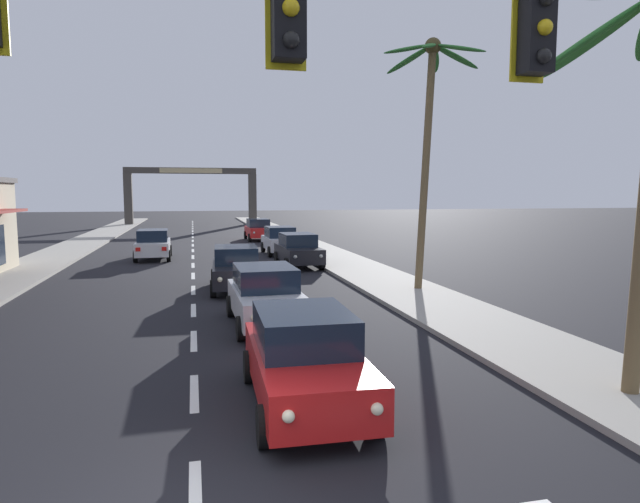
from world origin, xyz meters
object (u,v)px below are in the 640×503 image
(sedan_oncoming_far, at_px, (153,244))
(palm_right_second, at_px, (429,105))
(sedan_third_in_queue, at_px, (266,296))
(sedan_parked_mid_kerb, at_px, (258,229))
(town_gateway_arch, at_px, (192,188))
(sedan_fifth_in_queue, at_px, (236,268))
(sedan_parked_nearest_kerb, at_px, (280,240))
(sedan_parked_far_kerb, at_px, (298,250))
(traffic_signal_mast, at_px, (446,73))
(sedan_lead_at_stop_bar, at_px, (305,358))

(sedan_oncoming_far, distance_m, palm_right_second, 17.93)
(sedan_third_in_queue, xyz_separation_m, sedan_parked_mid_kerb, (3.09, 28.05, 0.00))
(sedan_parked_mid_kerb, height_order, town_gateway_arch, town_gateway_arch)
(sedan_fifth_in_queue, relative_size, town_gateway_arch, 0.30)
(sedan_parked_nearest_kerb, bearing_deg, palm_right_second, -76.08)
(sedan_fifth_in_queue, xyz_separation_m, sedan_parked_far_kerb, (3.61, 6.06, 0.00))
(sedan_parked_far_kerb, bearing_deg, sedan_parked_mid_kerb, 90.53)
(sedan_oncoming_far, height_order, sedan_parked_nearest_kerb, same)
(traffic_signal_mast, height_order, sedan_parked_nearest_kerb, traffic_signal_mast)
(traffic_signal_mast, relative_size, sedan_third_in_queue, 2.53)
(sedan_fifth_in_queue, bearing_deg, palm_right_second, -15.85)
(sedan_fifth_in_queue, xyz_separation_m, town_gateway_arch, (-1.63, 45.20, 3.49))
(traffic_signal_mast, bearing_deg, town_gateway_arch, 92.57)
(traffic_signal_mast, xyz_separation_m, palm_right_second, (5.91, 13.54, 1.95))
(sedan_fifth_in_queue, xyz_separation_m, palm_right_second, (7.00, -1.99, 6.11))
(sedan_lead_at_stop_bar, relative_size, palm_right_second, 0.48)
(traffic_signal_mast, xyz_separation_m, sedan_parked_mid_kerb, (2.36, 37.61, -4.16))
(traffic_signal_mast, distance_m, sedan_fifth_in_queue, 16.11)
(sedan_parked_far_kerb, bearing_deg, sedan_lead_at_stop_bar, -100.49)
(sedan_lead_at_stop_bar, xyz_separation_m, town_gateway_arch, (-1.90, 57.14, 3.49))
(sedan_third_in_queue, xyz_separation_m, palm_right_second, (6.63, 3.98, 6.11))
(sedan_oncoming_far, bearing_deg, sedan_parked_mid_kerb, 56.92)
(sedan_third_in_queue, height_order, sedan_parked_nearest_kerb, same)
(sedan_oncoming_far, bearing_deg, sedan_fifth_in_queue, -70.90)
(palm_right_second, xyz_separation_m, town_gateway_arch, (-8.63, 47.19, -2.62))
(sedan_parked_far_kerb, bearing_deg, sedan_oncoming_far, 146.52)
(traffic_signal_mast, height_order, sedan_fifth_in_queue, traffic_signal_mast)
(sedan_parked_mid_kerb, height_order, palm_right_second, palm_right_second)
(sedan_fifth_in_queue, distance_m, sedan_parked_nearest_kerb, 12.33)
(traffic_signal_mast, height_order, sedan_oncoming_far, traffic_signal_mast)
(sedan_lead_at_stop_bar, distance_m, sedan_parked_mid_kerb, 34.17)
(sedan_third_in_queue, bearing_deg, traffic_signal_mast, -85.67)
(traffic_signal_mast, xyz_separation_m, sedan_oncoming_far, (-4.89, 26.48, -4.16))
(sedan_fifth_in_queue, distance_m, palm_right_second, 9.50)
(town_gateway_arch, bearing_deg, sedan_parked_nearest_kerb, -81.13)
(palm_right_second, height_order, town_gateway_arch, palm_right_second)
(sedan_lead_at_stop_bar, bearing_deg, palm_right_second, 55.94)
(traffic_signal_mast, distance_m, sedan_parked_mid_kerb, 37.92)
(sedan_third_in_queue, relative_size, sedan_fifth_in_queue, 0.99)
(sedan_parked_far_kerb, distance_m, palm_right_second, 10.66)
(sedan_oncoming_far, xyz_separation_m, town_gateway_arch, (2.16, 34.25, 3.49))
(sedan_oncoming_far, height_order, palm_right_second, palm_right_second)
(sedan_parked_mid_kerb, xyz_separation_m, palm_right_second, (3.54, -24.07, 6.11))
(sedan_fifth_in_queue, height_order, palm_right_second, palm_right_second)
(sedan_parked_nearest_kerb, height_order, town_gateway_arch, town_gateway_arch)
(sedan_parked_far_kerb, bearing_deg, town_gateway_arch, 97.62)
(sedan_lead_at_stop_bar, relative_size, sedan_parked_nearest_kerb, 1.00)
(sedan_parked_mid_kerb, bearing_deg, sedan_oncoming_far, -123.08)
(sedan_fifth_in_queue, bearing_deg, sedan_parked_nearest_kerb, 73.11)
(sedan_third_in_queue, relative_size, sedan_oncoming_far, 1.00)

